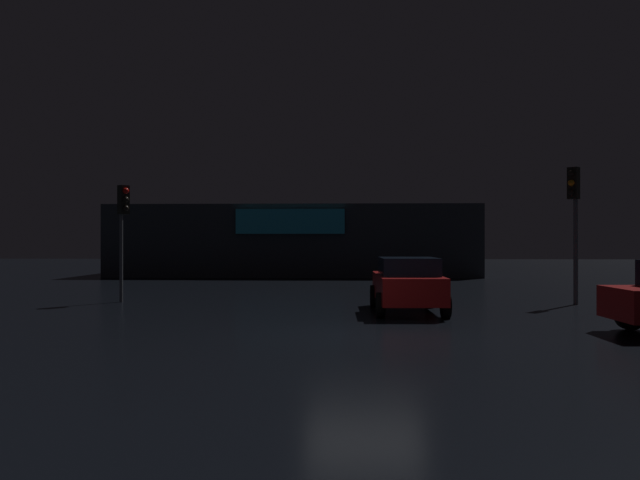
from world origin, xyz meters
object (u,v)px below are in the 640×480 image
object	(u,v)px
traffic_signal_opposite	(123,214)
car_near	(407,284)
traffic_signal_cross_left	(574,208)
store_building	(296,241)

from	to	relation	value
traffic_signal_opposite	car_near	distance (m)	9.74
traffic_signal_opposite	traffic_signal_cross_left	bearing A→B (deg)	-0.85
traffic_signal_opposite	car_near	bearing A→B (deg)	-16.50
traffic_signal_opposite	traffic_signal_cross_left	world-z (taller)	traffic_signal_cross_left
store_building	car_near	world-z (taller)	store_building
traffic_signal_cross_left	car_near	xyz separation A→B (m)	(-5.52, -2.48, -2.27)
car_near	store_building	bearing A→B (deg)	102.89
traffic_signal_cross_left	traffic_signal_opposite	bearing A→B (deg)	179.15
traffic_signal_opposite	car_near	world-z (taller)	traffic_signal_opposite
traffic_signal_cross_left	car_near	bearing A→B (deg)	-155.78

